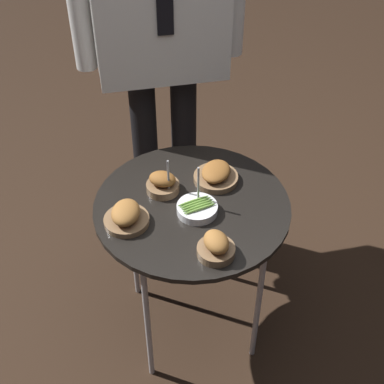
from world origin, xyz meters
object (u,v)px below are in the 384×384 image
at_px(serving_cart, 192,214).
at_px(waiter_figure, 159,12).
at_px(bowl_roast_near_rim, 216,247).
at_px(bowl_roast_center, 126,216).
at_px(bowl_asparagus_back_right, 197,208).
at_px(bowl_roast_far_rim, 216,175).
at_px(bowl_roast_mid_left, 163,184).

xyz_separation_m(serving_cart, waiter_figure, (-0.00, 0.53, 0.47)).
bearing_deg(bowl_roast_near_rim, bowl_roast_center, 142.36).
xyz_separation_m(bowl_roast_near_rim, waiter_figure, (-0.02, 0.76, 0.39)).
bearing_deg(bowl_asparagus_back_right, bowl_roast_near_rim, -85.57).
bearing_deg(bowl_roast_far_rim, bowl_roast_center, -156.00).
distance_m(serving_cart, bowl_roast_far_rim, 0.16).
xyz_separation_m(bowl_roast_far_rim, waiter_figure, (-0.11, 0.44, 0.40)).
xyz_separation_m(bowl_roast_mid_left, bowl_roast_center, (-0.14, -0.13, -0.00)).
bearing_deg(bowl_roast_near_rim, bowl_asparagus_back_right, 94.43).
height_order(bowl_roast_near_rim, waiter_figure, waiter_figure).
relative_size(serving_cart, bowl_roast_far_rim, 4.15).
height_order(bowl_asparagus_back_right, waiter_figure, waiter_figure).
distance_m(bowl_roast_center, bowl_roast_far_rim, 0.35).
bearing_deg(bowl_roast_far_rim, bowl_asparagus_back_right, -124.33).
bearing_deg(bowl_roast_mid_left, bowl_roast_near_rim, -71.73).
xyz_separation_m(bowl_roast_mid_left, bowl_asparagus_back_right, (0.09, -0.13, -0.01)).
xyz_separation_m(bowl_asparagus_back_right, waiter_figure, (-0.01, 0.58, 0.41)).
bearing_deg(serving_cart, bowl_roast_mid_left, 134.15).
bearing_deg(bowl_asparagus_back_right, waiter_figure, 90.93).
relative_size(bowl_asparagus_back_right, waiter_figure, 0.09).
height_order(bowl_roast_near_rim, bowl_roast_center, bowl_roast_near_rim).
relative_size(bowl_roast_near_rim, bowl_roast_center, 0.80).
xyz_separation_m(bowl_roast_mid_left, bowl_roast_far_rim, (0.18, 0.01, -0.01)).
height_order(serving_cart, bowl_roast_near_rim, bowl_roast_near_rim).
distance_m(bowl_roast_near_rim, bowl_asparagus_back_right, 0.19).
distance_m(bowl_roast_mid_left, bowl_asparagus_back_right, 0.15).
bearing_deg(waiter_figure, bowl_roast_near_rim, -88.21).
relative_size(bowl_roast_mid_left, bowl_roast_near_rim, 1.25).
height_order(bowl_roast_center, bowl_roast_far_rim, bowl_roast_center).
distance_m(bowl_roast_mid_left, bowl_roast_far_rim, 0.19).
height_order(serving_cart, waiter_figure, waiter_figure).
distance_m(bowl_roast_mid_left, bowl_roast_center, 0.19).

